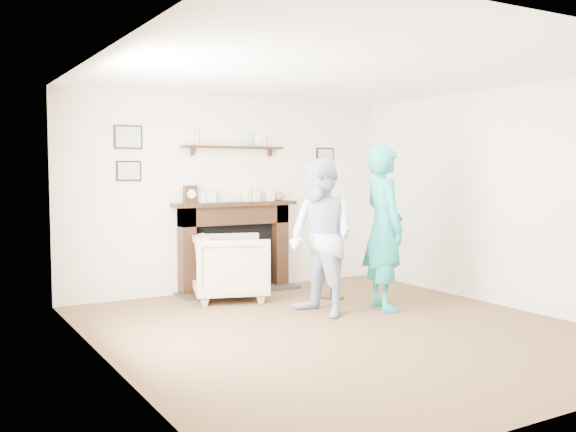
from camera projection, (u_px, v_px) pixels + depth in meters
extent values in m
plane|color=brown|center=(342.00, 330.00, 6.27)|extent=(5.00, 5.00, 0.00)
cube|color=#F0E3CB|center=(231.00, 194.00, 8.33)|extent=(4.50, 0.04, 2.50)
cube|color=#F0E3CB|center=(108.00, 210.00, 5.05)|extent=(0.04, 5.00, 2.50)
cube|color=#F0E3CB|center=(504.00, 197.00, 7.31)|extent=(0.04, 5.00, 2.50)
cube|color=white|center=(343.00, 71.00, 6.09)|extent=(4.50, 5.00, 0.04)
cube|color=black|center=(187.00, 251.00, 7.96)|extent=(0.18, 0.20, 1.10)
cube|color=black|center=(279.00, 245.00, 8.63)|extent=(0.18, 0.20, 1.10)
cube|color=black|center=(235.00, 215.00, 8.26)|extent=(1.50, 0.20, 0.24)
cube|color=black|center=(233.00, 257.00, 8.36)|extent=(1.14, 0.06, 0.86)
cube|color=#302E2B|center=(239.00, 290.00, 8.23)|extent=(1.60, 0.44, 0.03)
cube|color=black|center=(236.00, 204.00, 8.23)|extent=(1.68, 0.26, 0.05)
cube|color=black|center=(233.00, 147.00, 8.22)|extent=(1.40, 0.15, 0.03)
cube|color=black|center=(128.00, 137.00, 7.59)|extent=(0.34, 0.03, 0.28)
cube|color=black|center=(129.00, 171.00, 7.62)|extent=(0.30, 0.03, 0.24)
cube|color=black|center=(325.00, 160.00, 9.02)|extent=(0.28, 0.03, 0.34)
cube|color=black|center=(190.00, 194.00, 7.91)|extent=(0.16, 0.09, 0.22)
cylinder|color=beige|center=(192.00, 194.00, 7.86)|extent=(0.11, 0.01, 0.11)
sphere|color=green|center=(279.00, 196.00, 8.54)|extent=(0.12, 0.12, 0.12)
imported|color=tan|center=(231.00, 299.00, 7.75)|extent=(1.09, 1.07, 0.79)
imported|color=silver|center=(321.00, 315.00, 6.90)|extent=(0.76, 0.91, 1.69)
imported|color=#20B59F|center=(383.00, 309.00, 7.22)|extent=(0.59, 0.75, 1.83)
cylinder|color=black|center=(332.00, 297.00, 7.82)|extent=(0.28, 0.28, 0.02)
cylinder|color=black|center=(333.00, 260.00, 7.78)|extent=(0.06, 0.06, 0.91)
cylinder|color=black|center=(333.00, 221.00, 7.75)|extent=(0.34, 0.34, 0.03)
cylinder|color=silver|center=(333.00, 220.00, 7.75)|extent=(0.23, 0.23, 0.01)
cylinder|color=white|center=(333.00, 217.00, 7.74)|extent=(0.18, 0.18, 0.07)
cylinder|color=#FFE1A1|center=(333.00, 212.00, 7.74)|extent=(0.01, 0.01, 0.05)
sphere|color=orange|center=(333.00, 209.00, 7.74)|extent=(0.02, 0.02, 0.02)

